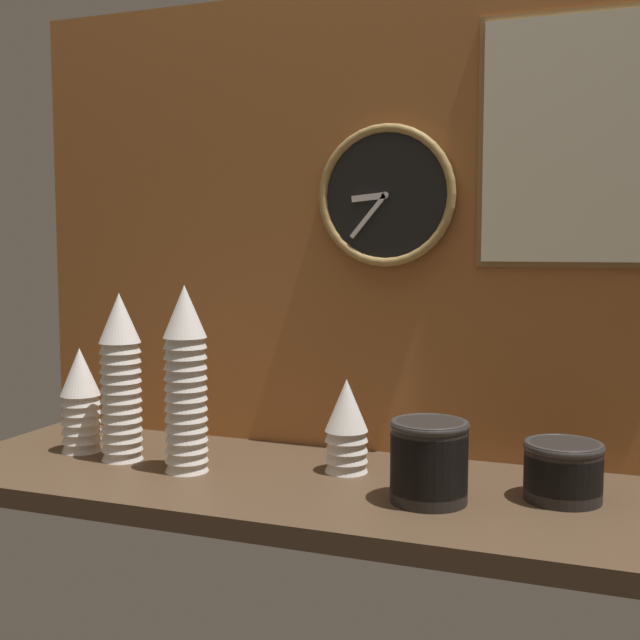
{
  "coord_description": "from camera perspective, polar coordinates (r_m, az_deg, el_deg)",
  "views": [
    {
      "loc": [
        59.87,
        -149.57,
        47.58
      ],
      "look_at": [
        2.25,
        4.0,
        32.15
      ],
      "focal_mm": 45.0,
      "sensor_mm": 36.0,
      "label": 1
    }
  ],
  "objects": [
    {
      "name": "ground_plane",
      "position": [
        1.69,
        -1.22,
        -11.73
      ],
      "size": [
        160.0,
        56.0,
        4.0
      ],
      "primitive_type": "cube",
      "color": "#4C3826"
    },
    {
      "name": "wall_tiled_back",
      "position": [
        1.86,
        1.8,
        6.89
      ],
      "size": [
        160.0,
        3.0,
        105.0
      ],
      "color": "#A3602D",
      "rests_on": "ground_plane"
    },
    {
      "name": "cup_stack_center_left",
      "position": [
        1.7,
        -9.53,
        -4.15
      ],
      "size": [
        9.11,
        9.11,
        39.33
      ],
      "color": "white",
      "rests_on": "ground_plane"
    },
    {
      "name": "cup_stack_center_right",
      "position": [
        1.69,
        1.89,
        -7.51
      ],
      "size": [
        9.11,
        9.11,
        19.71
      ],
      "color": "white",
      "rests_on": "ground_plane"
    },
    {
      "name": "cup_stack_left",
      "position": [
        1.82,
        -13.99,
        -3.95
      ],
      "size": [
        9.11,
        9.11,
        37.15
      ],
      "color": "white",
      "rests_on": "ground_plane"
    },
    {
      "name": "cup_stack_far_left",
      "position": [
        1.93,
        -16.66,
        -5.45
      ],
      "size": [
        9.11,
        9.11,
        24.07
      ],
      "color": "white",
      "rests_on": "ground_plane"
    },
    {
      "name": "bowl_stack_far_right",
      "position": [
        1.58,
        16.9,
        -10.12
      ],
      "size": [
        14.86,
        14.86,
        11.06
      ],
      "color": "black",
      "rests_on": "ground_plane"
    },
    {
      "name": "bowl_stack_right",
      "position": [
        1.52,
        7.76,
        -9.79
      ],
      "size": [
        14.86,
        14.86,
        15.33
      ],
      "color": "black",
      "rests_on": "ground_plane"
    },
    {
      "name": "wall_clock",
      "position": [
        1.8,
        4.72,
        8.81
      ],
      "size": [
        31.52,
        2.7,
        31.52
      ],
      "color": "black"
    },
    {
      "name": "menu_board",
      "position": [
        1.75,
        18.73,
        12.1
      ],
      "size": [
        45.73,
        1.32,
        52.29
      ],
      "color": "olive"
    }
  ]
}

